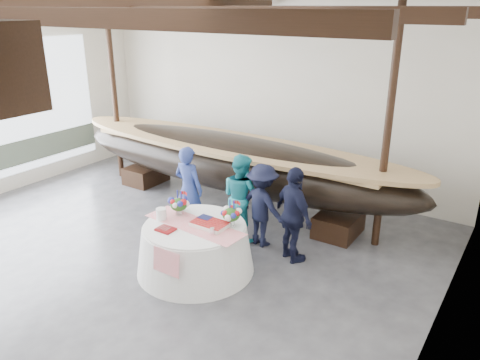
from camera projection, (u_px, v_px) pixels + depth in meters
The scene contains 11 objects.
floor at pixel (83, 288), 7.68m from camera, with size 10.00×12.00×0.01m, color #3D3D42.
wall_back at pixel (270, 95), 11.56m from camera, with size 10.00×0.02×4.50m, color silver.
wall_right at pixel (413, 250), 4.29m from camera, with size 0.02×12.00×4.50m, color silver.
pavilion_structure at pixel (92, 31), 6.83m from camera, with size 9.80×11.76×4.50m.
longboat_display at pixel (230, 161), 10.48m from camera, with size 8.86×1.77×1.66m.
banquet_table at pixel (195, 247), 8.06m from camera, with size 2.03×2.03×0.87m.
tabletop_items at pixel (200, 213), 7.99m from camera, with size 1.91×1.02×0.40m.
guest_woman_blue at pixel (189, 189), 9.41m from camera, with size 0.64×0.42×1.77m, color navy.
guest_woman_teal at pixel (241, 197), 9.08m from camera, with size 0.84×0.65×1.72m, color teal.
guest_man_left at pixel (262, 205), 8.80m from camera, with size 1.05×0.60×1.62m, color black.
guest_man_right at pixel (294, 215), 8.22m from camera, with size 1.04×0.43×1.77m, color black.
Camera 1 is at (5.77, -4.04, 4.37)m, focal length 35.00 mm.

